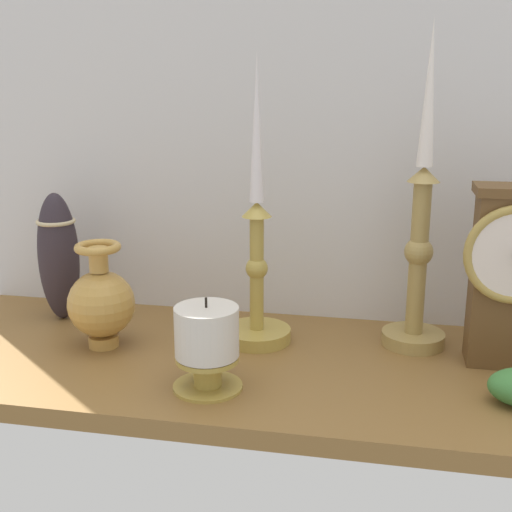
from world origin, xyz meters
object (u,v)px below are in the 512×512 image
Objects in this scene: candlestick_tall_center at (419,246)px; candlestick_tall_left at (257,268)px; mantel_clock at (510,273)px; brass_vase_bulbous at (102,301)px; pillar_candle_front at (207,344)px; tall_ceramic_vase at (59,256)px.

candlestick_tall_left is at bearing -172.39° from candlestick_tall_center.
mantel_clock reaches higher than brass_vase_bulbous.
candlestick_tall_left is 16.60cm from pillar_candle_front.
mantel_clock is 32.57cm from candlestick_tall_left.
mantel_clock is 1.58× the size of brass_vase_bulbous.
pillar_candle_front is (-24.40, -18.47, -8.39)cm from candlestick_tall_center.
candlestick_tall_left reaches higher than brass_vase_bulbous.
brass_vase_bulbous is at bearing -39.73° from tall_ceramic_vase.
candlestick_tall_left reaches higher than tall_ceramic_vase.
candlestick_tall_left is 22.00cm from candlestick_tall_center.
candlestick_tall_left is 31.21cm from tall_ceramic_vase.
candlestick_tall_left reaches higher than pillar_candle_front.
candlestick_tall_center is 2.20× the size of tall_ceramic_vase.
tall_ceramic_vase is at bearing 175.88° from mantel_clock.
tall_ceramic_vase is at bearing 146.50° from pillar_candle_front.
candlestick_tall_center reaches higher than pillar_candle_front.
pillar_candle_front is 0.58× the size of tall_ceramic_vase.
mantel_clock reaches higher than tall_ceramic_vase.
brass_vase_bulbous is at bearing -163.91° from candlestick_tall_left.
tall_ceramic_vase is at bearing 140.27° from brass_vase_bulbous.
candlestick_tall_left is 2.67× the size of brass_vase_bulbous.
candlestick_tall_center is 43.40cm from brass_vase_bulbous.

